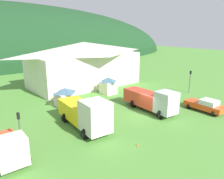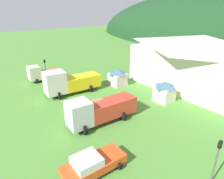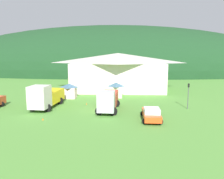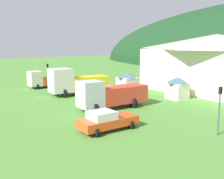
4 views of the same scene
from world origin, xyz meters
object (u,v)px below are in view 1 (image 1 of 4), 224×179
at_px(play_shed_cream, 108,85).
at_px(flatbed_truck_yellow, 86,113).
at_px(depot_building, 84,63).
at_px(light_truck_cream, 8,148).
at_px(traffic_cone_mid_row, 111,110).
at_px(traffic_cone_near_pickup, 138,146).
at_px(service_pickup_orange, 205,105).
at_px(traffic_light_west, 20,129).
at_px(tow_truck_silver, 152,100).
at_px(play_shed_pink, 65,97).
at_px(traffic_light_east, 190,79).

distance_m(play_shed_cream, flatbed_truck_yellow, 13.68).
relative_size(depot_building, light_truck_cream, 4.05).
bearing_deg(traffic_cone_mid_row, flatbed_truck_yellow, -154.86).
xyz_separation_m(light_truck_cream, traffic_cone_near_pickup, (9.86, -4.94, -1.28)).
distance_m(light_truck_cream, service_pickup_orange, 23.70).
relative_size(service_pickup_orange, traffic_light_west, 1.32).
distance_m(light_truck_cream, tow_truck_silver, 17.71).
height_order(play_shed_cream, traffic_cone_mid_row, play_shed_cream).
xyz_separation_m(play_shed_pink, traffic_cone_mid_row, (3.99, -5.16, -1.38)).
bearing_deg(play_shed_cream, traffic_light_east, -37.63).
bearing_deg(traffic_cone_mid_row, depot_building, 70.81).
xyz_separation_m(play_shed_pink, light_truck_cream, (-9.96, -9.10, -0.10)).
bearing_deg(service_pickup_orange, traffic_light_west, -100.82).
xyz_separation_m(tow_truck_silver, traffic_light_west, (-16.53, 0.37, 0.77)).
relative_size(play_shed_pink, tow_truck_silver, 0.33).
height_order(service_pickup_orange, traffic_light_west, traffic_light_west).
distance_m(flatbed_truck_yellow, tow_truck_silver, 9.55).
xyz_separation_m(play_shed_pink, traffic_light_west, (-8.79, -8.64, 1.01)).
height_order(light_truck_cream, service_pickup_orange, light_truck_cream).
bearing_deg(play_shed_pink, traffic_light_east, -20.60).
bearing_deg(flatbed_truck_yellow, tow_truck_silver, 88.14).
relative_size(play_shed_cream, traffic_cone_mid_row, 5.56).
xyz_separation_m(depot_building, tow_truck_silver, (-1.11, -17.81, -2.63)).
height_order(service_pickup_orange, traffic_light_east, traffic_light_east).
xyz_separation_m(traffic_cone_near_pickup, traffic_cone_mid_row, (4.10, 8.88, 0.00)).
height_order(depot_building, traffic_light_east, depot_building).
bearing_deg(tow_truck_silver, depot_building, 179.96).
bearing_deg(play_shed_cream, service_pickup_orange, -72.11).
xyz_separation_m(play_shed_cream, traffic_cone_near_pickup, (-8.72, -15.12, -1.44)).
relative_size(play_shed_pink, traffic_light_east, 0.70).
relative_size(light_truck_cream, flatbed_truck_yellow, 0.62).
distance_m(play_shed_pink, flatbed_truck_yellow, 8.05).
distance_m(traffic_light_west, traffic_light_east, 28.35).
distance_m(play_shed_pink, light_truck_cream, 13.49).
relative_size(flatbed_truck_yellow, service_pickup_orange, 1.64).
height_order(tow_truck_silver, traffic_light_east, traffic_light_east).
height_order(traffic_cone_near_pickup, traffic_cone_mid_row, traffic_cone_near_pickup).
relative_size(service_pickup_orange, traffic_cone_mid_row, 10.12).
height_order(traffic_light_west, traffic_cone_near_pickup, traffic_light_west).
bearing_deg(traffic_light_west, play_shed_cream, 29.16).
height_order(play_shed_pink, light_truck_cream, light_truck_cream).
height_order(play_shed_cream, play_shed_pink, play_shed_cream).
relative_size(traffic_light_west, traffic_light_east, 1.01).
height_order(play_shed_cream, service_pickup_orange, play_shed_cream).
height_order(flatbed_truck_yellow, traffic_cone_near_pickup, flatbed_truck_yellow).
xyz_separation_m(play_shed_cream, tow_truck_silver, (-0.87, -10.08, 0.18)).
xyz_separation_m(play_shed_cream, flatbed_truck_yellow, (-10.36, -8.92, 0.36)).
xyz_separation_m(depot_building, traffic_cone_mid_row, (-4.86, -13.97, -4.25)).
xyz_separation_m(depot_building, traffic_light_west, (-17.64, -17.44, -1.86)).
distance_m(depot_building, traffic_cone_mid_row, 15.39).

